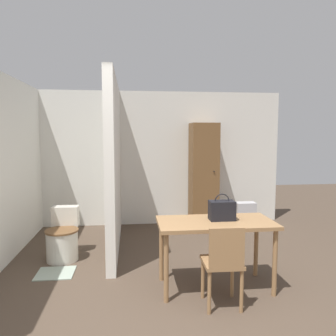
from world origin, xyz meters
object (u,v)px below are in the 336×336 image
toilet (63,239)px  space_heater (245,216)px  wooden_cabinet (204,175)px  wooden_chair (223,262)px  handbag (222,210)px  dining_table (216,229)px

toilet → space_heater: bearing=18.8°
wooden_cabinet → wooden_chair: bearing=-98.9°
toilet → handbag: 2.27m
space_heater → dining_table: bearing=-117.8°
wooden_cabinet → space_heater: bearing=-29.3°
dining_table → wooden_chair: wooden_chair is taller
dining_table → space_heater: bearing=62.2°
wooden_chair → wooden_cabinet: 2.97m
wooden_chair → toilet: bearing=141.7°
toilet → handbag: (1.93, -1.04, 0.59)m
wooden_chair → handbag: bearing=77.9°
handbag → space_heater: (1.02, 2.04, -0.62)m
dining_table → handbag: (0.08, 0.04, 0.20)m
toilet → space_heater: toilet is taller
dining_table → handbag: 0.22m
dining_table → wooden_cabinet: size_ratio=0.66×
toilet → wooden_cabinet: size_ratio=0.36×
dining_table → handbag: bearing=24.7°
wooden_chair → handbag: 0.63m
wooden_chair → toilet: (-1.82, 1.51, -0.19)m
dining_table → toilet: dining_table is taller
wooden_chair → wooden_cabinet: wooden_cabinet is taller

